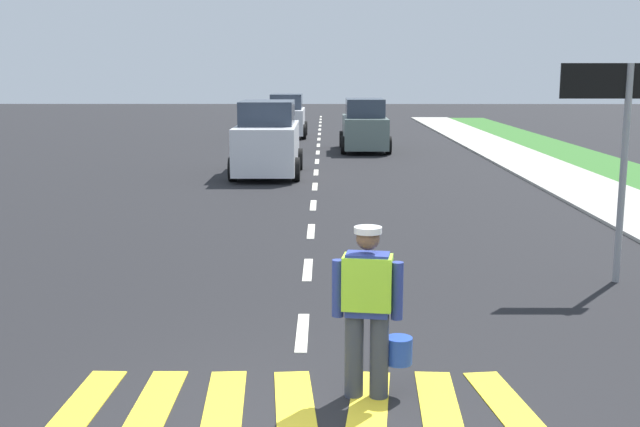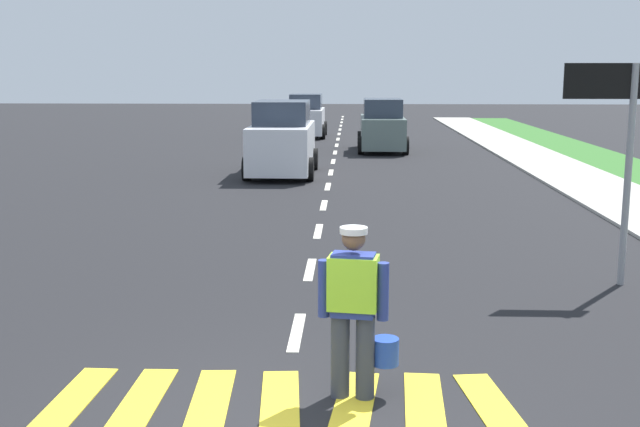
# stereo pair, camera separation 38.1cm
# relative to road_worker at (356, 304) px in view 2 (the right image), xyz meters

# --- Properties ---
(ground_plane) EXTENTS (96.00, 96.00, 0.00)m
(ground_plane) POSITION_rel_road_worker_xyz_m (-0.69, 20.17, -0.93)
(ground_plane) COLOR black
(crosswalk_stripes) EXTENTS (4.51, 1.93, 0.01)m
(crosswalk_stripes) POSITION_rel_road_worker_xyz_m (-0.69, -0.34, -0.92)
(crosswalk_stripes) COLOR yellow
(crosswalk_stripes) RESTS_ON ground
(lane_center_line) EXTENTS (0.14, 46.40, 0.01)m
(lane_center_line) POSITION_rel_road_worker_xyz_m (-0.69, 24.37, -0.93)
(lane_center_line) COLOR silver
(lane_center_line) RESTS_ON ground
(road_worker) EXTENTS (0.77, 0.36, 1.67)m
(road_worker) POSITION_rel_road_worker_xyz_m (0.00, 0.00, 0.00)
(road_worker) COLOR #383D4C
(road_worker) RESTS_ON ground
(lane_direction_sign) EXTENTS (1.16, 0.11, 3.20)m
(lane_direction_sign) POSITION_rel_road_worker_xyz_m (3.68, 4.22, 1.48)
(lane_direction_sign) COLOR gray
(lane_direction_sign) RESTS_ON ground
(car_oncoming_third) EXTENTS (1.91, 3.84, 2.03)m
(car_oncoming_third) POSITION_rel_road_worker_xyz_m (-2.23, 30.12, 0.01)
(car_oncoming_third) COLOR silver
(car_oncoming_third) RESTS_ON ground
(car_outgoing_far) EXTENTS (1.90, 4.16, 2.04)m
(car_outgoing_far) POSITION_rel_road_worker_xyz_m (1.13, 23.59, 0.01)
(car_outgoing_far) COLOR slate
(car_outgoing_far) RESTS_ON ground
(car_oncoming_second) EXTENTS (2.02, 4.29, 2.21)m
(car_oncoming_second) POSITION_rel_road_worker_xyz_m (-2.14, 16.33, 0.10)
(car_oncoming_second) COLOR silver
(car_oncoming_second) RESTS_ON ground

